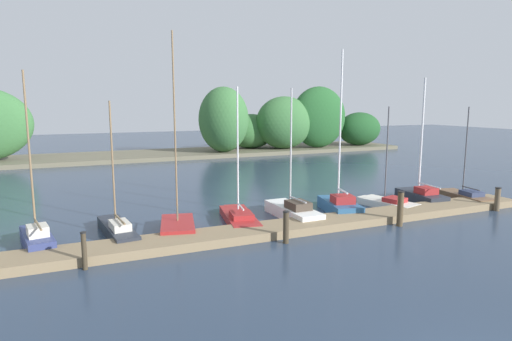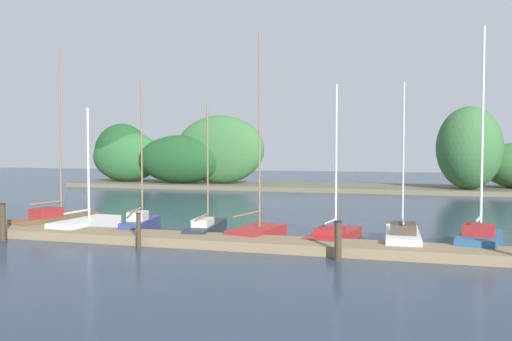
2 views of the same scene
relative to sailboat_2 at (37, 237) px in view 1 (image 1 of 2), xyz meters
name	(u,v)px [view 1 (image 1 of 2)]	position (x,y,z in m)	size (l,w,h in m)	color
dock_pier	(262,231)	(8.59, -2.02, -0.24)	(29.24, 1.80, 0.35)	#847051
far_shore	(134,129)	(7.32, 25.80, 2.52)	(58.53, 8.61, 7.40)	#66604C
sailboat_2	(37,237)	(0.00, 0.00, 0.00)	(1.44, 3.28, 6.69)	navy
sailboat_3	(117,229)	(2.97, 0.28, -0.10)	(1.36, 4.37, 5.59)	#232833
sailboat_4	(178,225)	(5.41, -0.20, -0.08)	(1.95, 3.46, 8.39)	maroon
sailboat_5	(239,216)	(8.42, 0.27, -0.15)	(1.95, 4.44, 6.24)	maroon
sailboat_6	(292,210)	(11.03, -0.08, -0.04)	(1.28, 4.11, 6.19)	white
sailboat_7	(339,204)	(13.75, -0.08, 0.02)	(2.04, 3.50, 8.08)	#285684
sailboat_8	(387,202)	(16.74, -0.16, -0.16)	(2.01, 3.51, 5.32)	silver
sailboat_9	(420,194)	(19.29, 0.08, 0.01)	(1.57, 3.47, 6.86)	#232833
sailboat_10	(464,196)	(21.83, -0.72, -0.14)	(1.64, 3.76, 5.30)	brown
mooring_piling_1	(84,251)	(1.60, -3.12, 0.24)	(0.19, 0.19, 1.29)	#3D3323
mooring_piling_2	(286,227)	(9.00, -3.36, 0.25)	(0.26, 0.26, 1.31)	#3D3323
mooring_piling_3	(400,209)	(14.83, -3.27, 0.40)	(0.31, 0.31, 1.60)	#4C3D28
mooring_piling_4	(497,199)	(21.37, -3.10, 0.21)	(0.30, 0.30, 1.23)	brown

